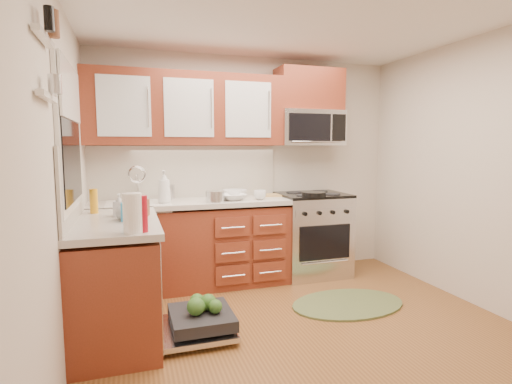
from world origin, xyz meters
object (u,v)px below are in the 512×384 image
object	(u,v)px
upper_cabinets	(187,109)
rug	(348,304)
stock_pot	(215,196)
sink	(139,215)
cup	(260,195)
paper_towel_roll	(133,213)
bowl_a	(233,197)
cutting_board	(268,195)
skillet	(314,194)
microwave	(309,128)
range	(312,234)
bowl_b	(235,194)
dishwasher	(196,323)

from	to	relation	value
upper_cabinets	rug	distance (m)	2.54
rug	stock_pot	bearing A→B (deg)	144.98
sink	cup	distance (m)	1.26
sink	paper_towel_roll	size ratio (longest dim) A/B	2.34
sink	bowl_a	world-z (taller)	bowl_a
upper_cabinets	cutting_board	world-z (taller)	upper_cabinets
rug	skillet	world-z (taller)	skillet
microwave	skillet	world-z (taller)	microwave
upper_cabinets	bowl_a	world-z (taller)	upper_cabinets
upper_cabinets	cup	bearing A→B (deg)	-21.90
range	bowl_a	world-z (taller)	bowl_a
paper_towel_roll	bowl_a	bearing A→B (deg)	53.06
range	bowl_b	size ratio (longest dim) A/B	3.47
range	microwave	size ratio (longest dim) A/B	1.25
range	stock_pot	distance (m)	1.30
microwave	paper_towel_roll	world-z (taller)	microwave
bowl_a	cup	size ratio (longest dim) A/B	2.09
skillet	bowl_b	distance (m)	0.87
sink	cup	bearing A→B (deg)	-6.13
range	skillet	world-z (taller)	skillet
upper_cabinets	bowl_b	size ratio (longest dim) A/B	7.50
range	cutting_board	world-z (taller)	range
range	rug	distance (m)	1.07
upper_cabinets	cup	size ratio (longest dim) A/B	15.89
rug	paper_towel_roll	size ratio (longest dim) A/B	4.15
rug	paper_towel_roll	xyz separation A→B (m)	(-1.92, -0.49, 1.05)
range	microwave	bearing A→B (deg)	90.00
range	paper_towel_roll	distance (m)	2.53
microwave	dishwasher	bearing A→B (deg)	-140.93
sink	rug	distance (m)	2.22
stock_pot	paper_towel_roll	bearing A→B (deg)	-122.70
bowl_b	stock_pot	bearing A→B (deg)	-133.35
bowl_b	cup	xyz separation A→B (m)	(0.21, -0.26, 0.01)
microwave	cup	size ratio (longest dim) A/B	5.89
range	sink	xyz separation A→B (m)	(-1.93, -0.01, 0.33)
bowl_a	upper_cabinets	bearing A→B (deg)	151.15
microwave	bowl_a	size ratio (longest dim) A/B	2.82
bowl_a	rug	bearing A→B (deg)	-43.93
cutting_board	cup	world-z (taller)	cup
upper_cabinets	rug	size ratio (longest dim) A/B	1.87
cutting_board	bowl_a	bearing A→B (deg)	-155.82
stock_pot	bowl_a	world-z (taller)	stock_pot
microwave	bowl_b	distance (m)	1.16
upper_cabinets	range	bearing A→B (deg)	-5.89
paper_towel_roll	stock_pot	bearing A→B (deg)	57.30
rug	bowl_a	bearing A→B (deg)	136.07
upper_cabinets	paper_towel_roll	distance (m)	1.89
range	rug	size ratio (longest dim) A/B	0.87
dishwasher	skillet	distance (m)	1.89
skillet	stock_pot	world-z (taller)	stock_pot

